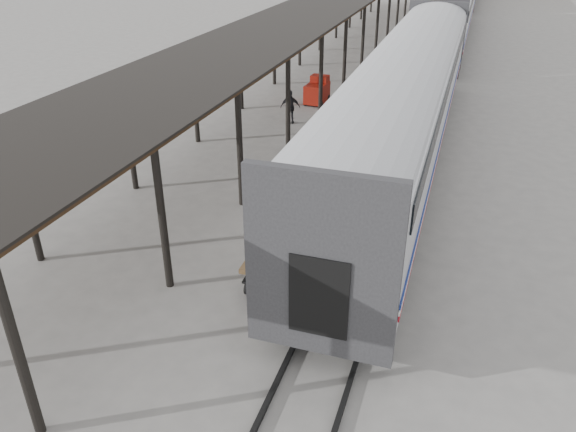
% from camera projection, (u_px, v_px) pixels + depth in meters
% --- Properties ---
extents(ground, '(160.00, 160.00, 0.00)m').
position_uv_depth(ground, '(246.00, 255.00, 16.07)').
color(ground, slate).
rests_on(ground, ground).
extents(train, '(3.45, 76.01, 4.01)m').
position_uv_depth(train, '(451.00, 6.00, 42.29)').
color(train, silver).
rests_on(train, ground).
extents(canopy, '(4.90, 64.30, 4.15)m').
position_uv_depth(canopy, '(336.00, 0.00, 35.26)').
color(canopy, '#422B19').
rests_on(canopy, ground).
extents(rails, '(1.54, 150.00, 0.12)m').
position_uv_depth(rails, '(447.00, 41.00, 43.70)').
color(rails, black).
rests_on(rails, ground).
extents(baggage_cart, '(1.32, 2.44, 0.86)m').
position_uv_depth(baggage_cart, '(277.00, 256.00, 14.82)').
color(baggage_cart, brown).
rests_on(baggage_cart, ground).
extents(suitcase_stack, '(1.23, 1.10, 0.57)m').
position_uv_depth(suitcase_stack, '(277.00, 236.00, 14.94)').
color(suitcase_stack, '#3C3C3F').
rests_on(suitcase_stack, baggage_cart).
extents(luggage_tug, '(1.07, 1.62, 1.38)m').
position_uv_depth(luggage_tug, '(317.00, 91.00, 28.98)').
color(luggage_tug, maroon).
rests_on(luggage_tug, ground).
extents(porter, '(0.67, 0.77, 1.79)m').
position_uv_depth(porter, '(268.00, 231.00, 13.76)').
color(porter, navy).
rests_on(porter, baggage_cart).
extents(pedestrian, '(0.99, 0.58, 1.58)m').
position_uv_depth(pedestrian, '(290.00, 107.00, 26.03)').
color(pedestrian, black).
rests_on(pedestrian, ground).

